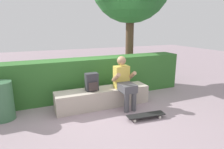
{
  "coord_description": "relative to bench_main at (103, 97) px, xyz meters",
  "views": [
    {
      "loc": [
        -1.5,
        -3.75,
        1.84
      ],
      "look_at": [
        0.21,
        0.22,
        0.75
      ],
      "focal_mm": 30.94,
      "sensor_mm": 36.0,
      "label": 1
    }
  ],
  "objects": [
    {
      "name": "ground_plane",
      "position": [
        0.0,
        -0.26,
        -0.21
      ],
      "size": [
        24.0,
        24.0,
        0.0
      ],
      "primitive_type": "plane",
      "color": "gray"
    },
    {
      "name": "bench_main",
      "position": [
        0.0,
        0.0,
        0.0
      ],
      "size": [
        2.21,
        0.49,
        0.42
      ],
      "color": "#B9AC9C",
      "rests_on": "ground"
    },
    {
      "name": "person_skater",
      "position": [
        0.44,
        -0.22,
        0.41
      ],
      "size": [
        0.49,
        0.62,
        1.17
      ],
      "color": "gold",
      "rests_on": "ground"
    },
    {
      "name": "skateboard_near_person",
      "position": [
        0.57,
        -0.97,
        -0.14
      ],
      "size": [
        0.82,
        0.28,
        0.09
      ],
      "color": "black",
      "rests_on": "ground"
    },
    {
      "name": "backpack_on_bench",
      "position": [
        -0.27,
        -0.01,
        0.4
      ],
      "size": [
        0.28,
        0.23,
        0.4
      ],
      "color": "#333338",
      "rests_on": "bench_main"
    },
    {
      "name": "hedge_row",
      "position": [
        -0.28,
        0.77,
        0.3
      ],
      "size": [
        5.66,
        0.58,
        1.03
      ],
      "color": "#32692B",
      "rests_on": "ground"
    },
    {
      "name": "trash_bin",
      "position": [
        -2.09,
        0.14,
        0.18
      ],
      "size": [
        0.43,
        0.43,
        0.79
      ],
      "color": "#3D6B47",
      "rests_on": "ground"
    }
  ]
}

